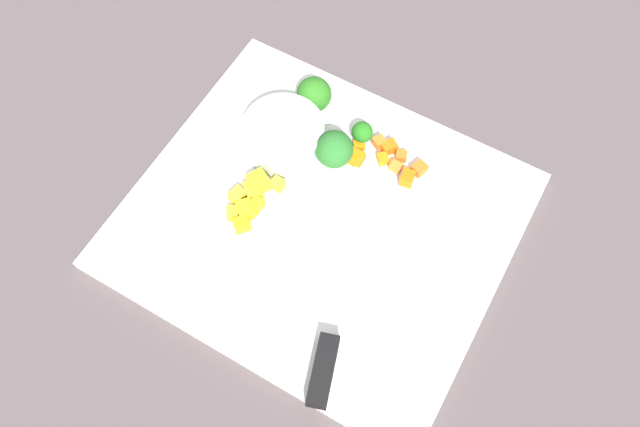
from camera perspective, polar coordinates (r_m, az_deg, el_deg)
ground_plane at (r=0.73m, az=0.00°, el=-0.78°), size 4.00×4.00×0.00m
cutting_board at (r=0.72m, az=0.00°, el=-0.57°), size 0.40×0.36×0.01m
prep_bowl at (r=0.75m, az=-3.24°, el=6.90°), size 0.09×0.09×0.04m
chef_knife at (r=0.67m, az=1.44°, el=-8.37°), size 0.12×0.30×0.02m
carrot_dice_0 at (r=0.76m, az=3.46°, el=5.96°), size 0.02×0.02×0.01m
carrot_dice_1 at (r=0.74m, az=3.50°, el=4.76°), size 0.02×0.02×0.02m
carrot_dice_2 at (r=0.74m, az=6.70°, el=4.13°), size 0.01×0.01×0.01m
carrot_dice_3 at (r=0.75m, az=5.52°, el=4.80°), size 0.02×0.02×0.01m
carrot_dice_4 at (r=0.76m, az=6.06°, el=5.82°), size 0.02×0.02×0.01m
carrot_dice_5 at (r=0.76m, az=5.22°, el=6.22°), size 0.02×0.02×0.01m
carrot_dice_6 at (r=0.75m, az=8.73°, el=3.93°), size 0.02×0.02×0.01m
carrot_dice_7 at (r=0.74m, az=7.69°, el=3.11°), size 0.02×0.02×0.01m
carrot_dice_8 at (r=0.75m, az=7.16°, el=5.04°), size 0.02×0.02×0.01m
carrot_dice_9 at (r=0.75m, az=2.18°, el=5.28°), size 0.01×0.01×0.01m
pepper_dice_0 at (r=0.73m, az=-5.97°, el=2.03°), size 0.03×0.03×0.01m
pepper_dice_1 at (r=0.72m, az=-7.70°, el=-0.01°), size 0.02×0.02×0.01m
pepper_dice_2 at (r=0.72m, az=-5.63°, el=0.75°), size 0.01×0.02×0.01m
pepper_dice_3 at (r=0.73m, az=-5.31°, el=2.90°), size 0.03×0.03×0.02m
pepper_dice_4 at (r=0.73m, az=-7.27°, el=1.55°), size 0.02×0.02×0.01m
pepper_dice_5 at (r=0.71m, az=-6.90°, el=-0.97°), size 0.02×0.02×0.02m
pepper_dice_6 at (r=0.71m, az=-6.58°, el=0.32°), size 0.03×0.03×0.02m
pepper_dice_7 at (r=0.73m, az=-3.72°, el=2.58°), size 0.02×0.01×0.01m
broccoli_floret_0 at (r=0.73m, az=1.25°, el=5.65°), size 0.04×0.04×0.05m
broccoli_floret_1 at (r=0.75m, az=3.74°, el=7.14°), size 0.02×0.02×0.03m
broccoli_floret_2 at (r=0.78m, az=-0.53°, el=10.43°), size 0.04×0.04×0.04m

